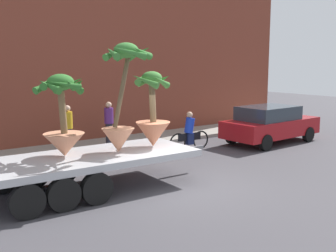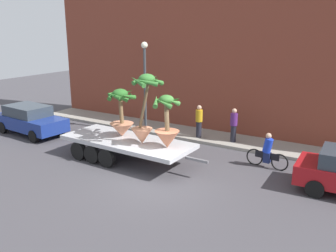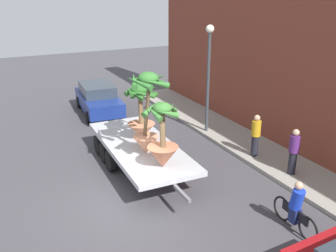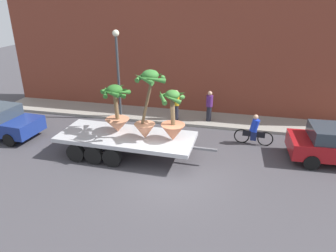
# 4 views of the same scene
# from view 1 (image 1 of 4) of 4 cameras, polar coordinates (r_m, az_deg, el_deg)

# --- Properties ---
(ground_plane) EXTENTS (60.00, 60.00, 0.00)m
(ground_plane) POSITION_cam_1_polar(r_m,az_deg,el_deg) (11.68, 2.07, -8.26)
(ground_plane) COLOR #423F44
(sidewalk) EXTENTS (24.00, 2.20, 0.15)m
(sidewalk) POSITION_cam_1_polar(r_m,az_deg,el_deg) (16.72, -11.05, -2.87)
(sidewalk) COLOR gray
(sidewalk) RESTS_ON ground
(building_facade) EXTENTS (24.00, 1.20, 8.85)m
(building_facade) POSITION_cam_1_polar(r_m,az_deg,el_deg) (17.96, -13.86, 11.80)
(building_facade) COLOR brown
(building_facade) RESTS_ON ground
(flatbed_trailer) EXTENTS (7.00, 2.52, 0.98)m
(flatbed_trailer) POSITION_cam_1_polar(r_m,az_deg,el_deg) (11.15, -12.34, -5.22)
(flatbed_trailer) COLOR #B7BABF
(flatbed_trailer) RESTS_ON ground
(potted_palm_rear) EXTENTS (1.34, 1.31, 2.15)m
(potted_palm_rear) POSITION_cam_1_polar(r_m,az_deg,el_deg) (11.09, -14.27, 0.68)
(potted_palm_rear) COLOR tan
(potted_palm_rear) RESTS_ON flatbed_trailer
(potted_palm_middle) EXTENTS (1.45, 1.38, 2.97)m
(potted_palm_middle) POSITION_cam_1_polar(r_m,az_deg,el_deg) (11.34, -6.37, 3.27)
(potted_palm_middle) COLOR tan
(potted_palm_middle) RESTS_ON flatbed_trailer
(potted_palm_front) EXTENTS (1.23, 1.24, 2.19)m
(potted_palm_front) POSITION_cam_1_polar(r_m,az_deg,el_deg) (12.02, -2.13, 1.03)
(potted_palm_front) COLOR #B26647
(potted_palm_front) RESTS_ON flatbed_trailer
(cyclist) EXTENTS (1.84, 0.37, 1.54)m
(cyclist) POSITION_cam_1_polar(r_m,az_deg,el_deg) (16.19, 2.98, -0.96)
(cyclist) COLOR black
(cyclist) RESTS_ON ground
(parked_car) EXTENTS (4.55, 2.11, 1.58)m
(parked_car) POSITION_cam_1_polar(r_m,az_deg,el_deg) (18.03, 13.91, 0.32)
(parked_car) COLOR maroon
(parked_car) RESTS_ON ground
(pedestrian_near_gate) EXTENTS (0.36, 0.36, 1.71)m
(pedestrian_near_gate) POSITION_cam_1_polar(r_m,az_deg,el_deg) (16.60, -8.14, 0.51)
(pedestrian_near_gate) COLOR black
(pedestrian_near_gate) RESTS_ON sidewalk
(pedestrian_far_left) EXTENTS (0.36, 0.36, 1.71)m
(pedestrian_far_left) POSITION_cam_1_polar(r_m,az_deg,el_deg) (15.63, -13.65, -0.18)
(pedestrian_far_left) COLOR black
(pedestrian_far_left) RESTS_ON sidewalk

